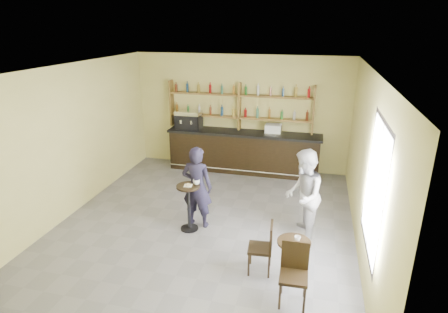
% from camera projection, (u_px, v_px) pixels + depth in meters
% --- Properties ---
extents(floor, '(7.00, 7.00, 0.00)m').
position_uv_depth(floor, '(206.00, 224.00, 7.85)').
color(floor, slate).
rests_on(floor, ground).
extents(ceiling, '(7.00, 7.00, 0.00)m').
position_uv_depth(ceiling, '(203.00, 69.00, 6.77)').
color(ceiling, white).
rests_on(ceiling, wall_back).
extents(wall_back, '(7.00, 0.00, 7.00)m').
position_uv_depth(wall_back, '(240.00, 113.00, 10.50)').
color(wall_back, '#CBC473').
rests_on(wall_back, floor).
extents(wall_front, '(7.00, 0.00, 7.00)m').
position_uv_depth(wall_front, '(112.00, 253.00, 4.11)').
color(wall_front, '#CBC473').
rests_on(wall_front, floor).
extents(wall_left, '(0.00, 7.00, 7.00)m').
position_uv_depth(wall_left, '(70.00, 141.00, 7.99)').
color(wall_left, '#CBC473').
rests_on(wall_left, floor).
extents(wall_right, '(0.00, 7.00, 7.00)m').
position_uv_depth(wall_right, '(366.00, 166.00, 6.62)').
color(wall_right, '#CBC473').
rests_on(wall_right, floor).
extents(window_pane, '(0.00, 2.00, 2.00)m').
position_uv_depth(window_pane, '(375.00, 188.00, 5.50)').
color(window_pane, white).
rests_on(window_pane, wall_right).
extents(window_frame, '(0.04, 1.70, 2.10)m').
position_uv_depth(window_frame, '(375.00, 188.00, 5.50)').
color(window_frame, black).
rests_on(window_frame, wall_right).
extents(shelf_unit, '(4.00, 0.26, 1.40)m').
position_uv_depth(shelf_unit, '(240.00, 106.00, 10.32)').
color(shelf_unit, brown).
rests_on(shelf_unit, wall_back).
extents(liquor_bottles, '(3.68, 0.10, 1.00)m').
position_uv_depth(liquor_bottles, '(240.00, 100.00, 10.26)').
color(liquor_bottles, '#8C5919').
rests_on(liquor_bottles, shelf_unit).
extents(bar_counter, '(4.24, 0.83, 1.15)m').
position_uv_depth(bar_counter, '(244.00, 152.00, 10.49)').
color(bar_counter, black).
rests_on(bar_counter, floor).
extents(espresso_machine, '(0.71, 0.47, 0.50)m').
position_uv_depth(espresso_machine, '(189.00, 120.00, 10.58)').
color(espresso_machine, black).
rests_on(espresso_machine, bar_counter).
extents(pastry_case, '(0.45, 0.36, 0.26)m').
position_uv_depth(pastry_case, '(273.00, 129.00, 10.07)').
color(pastry_case, silver).
rests_on(pastry_case, bar_counter).
extents(pedestal_table, '(0.53, 0.53, 0.97)m').
position_uv_depth(pedestal_table, '(189.00, 208.00, 7.51)').
color(pedestal_table, black).
rests_on(pedestal_table, floor).
extents(napkin, '(0.18, 0.18, 0.00)m').
position_uv_depth(napkin, '(188.00, 186.00, 7.35)').
color(napkin, white).
rests_on(napkin, pedestal_table).
extents(donut, '(0.14, 0.14, 0.04)m').
position_uv_depth(donut, '(188.00, 185.00, 7.33)').
color(donut, gold).
rests_on(donut, napkin).
extents(cup_pedestal, '(0.16, 0.16, 0.11)m').
position_uv_depth(cup_pedestal, '(196.00, 182.00, 7.39)').
color(cup_pedestal, white).
rests_on(cup_pedestal, pedestal_table).
extents(man_main, '(0.64, 0.43, 1.72)m').
position_uv_depth(man_main, '(197.00, 187.00, 7.55)').
color(man_main, black).
rests_on(man_main, floor).
extents(cafe_table, '(0.59, 0.59, 0.69)m').
position_uv_depth(cafe_table, '(293.00, 260.00, 6.10)').
color(cafe_table, black).
rests_on(cafe_table, floor).
extents(cup_cafe, '(0.13, 0.13, 0.10)m').
position_uv_depth(cup_cafe, '(297.00, 239.00, 5.95)').
color(cup_cafe, white).
rests_on(cup_cafe, cafe_table).
extents(chair_west, '(0.42, 0.42, 0.91)m').
position_uv_depth(chair_west, '(260.00, 248.00, 6.23)').
color(chair_west, black).
rests_on(chair_west, floor).
extents(chair_south, '(0.42, 0.42, 0.96)m').
position_uv_depth(chair_south, '(294.00, 276.00, 5.49)').
color(chair_south, black).
rests_on(chair_south, floor).
extents(patron_second, '(0.69, 0.88, 1.80)m').
position_uv_depth(patron_second, '(303.00, 195.00, 7.09)').
color(patron_second, '#A7A5AB').
rests_on(patron_second, floor).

